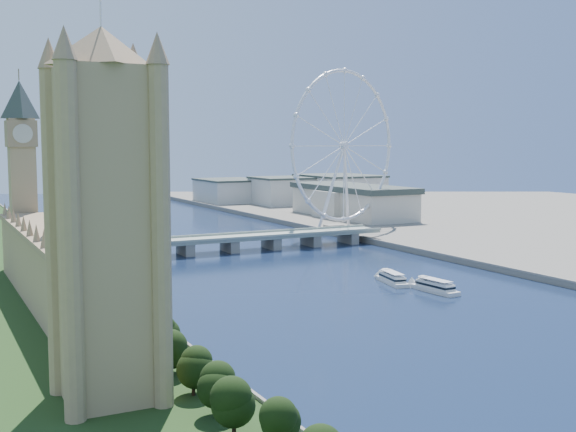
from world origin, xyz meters
TOP-DOWN VIEW (x-y plane):
  - tree_row at (-113.00, 58.00)m, footprint 9.11×185.11m
  - victoria_tower at (-135.00, 55.00)m, footprint 28.16×28.16m
  - parliament_range at (-128.00, 170.00)m, footprint 24.00×200.00m
  - big_ben at (-128.00, 278.00)m, footprint 20.02×20.02m
  - westminster_bridge at (0.00, 300.00)m, footprint 220.00×22.00m
  - london_eye at (119.98, 355.08)m, footprint 113.60×39.12m
  - county_hall at (175.00, 430.00)m, footprint 54.00×144.00m
  - city_skyline at (39.22, 560.08)m, footprint 505.00×280.00m
  - tour_boat_near at (31.39, 163.42)m, footprint 12.97×29.81m
  - tour_boat_far at (37.34, 137.25)m, footprint 9.78×30.35m

SIDE VIEW (x-z plane):
  - county_hall at x=175.00m, z-range -17.50..17.50m
  - tour_boat_near at x=31.39m, z-range -3.19..3.19m
  - tour_boat_far at x=37.34m, z-range -3.30..3.30m
  - westminster_bridge at x=0.00m, z-range 1.88..11.38m
  - tree_row at x=-113.00m, z-range -1.56..20.56m
  - city_skyline at x=39.22m, z-range 0.96..32.96m
  - parliament_range at x=-128.00m, z-range -16.52..53.48m
  - victoria_tower at x=-135.00m, z-range -1.51..110.49m
  - big_ben at x=-128.00m, z-range 11.57..121.57m
  - london_eye at x=119.98m, z-range 5.37..129.67m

